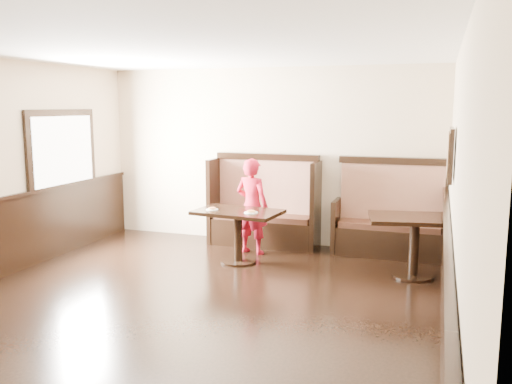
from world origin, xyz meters
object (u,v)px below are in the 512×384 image
at_px(table_main, 238,223).
at_px(table_neighbor, 415,232).
at_px(booth_main, 265,212).
at_px(booth_neighbor, 390,223).
at_px(child, 252,206).

xyz_separation_m(table_main, table_neighbor, (2.39, 0.11, 0.02)).
height_order(booth_main, booth_neighbor, same).
distance_m(table_main, table_neighbor, 2.39).
height_order(table_neighbor, child, child).
bearing_deg(booth_main, booth_neighbor, -0.05).
distance_m(booth_main, table_neighbor, 2.54).
bearing_deg(child, table_main, 99.03).
xyz_separation_m(booth_neighbor, child, (-1.97, -0.57, 0.24)).
bearing_deg(table_main, booth_neighbor, 35.33).
height_order(table_main, table_neighbor, table_neighbor).
height_order(booth_neighbor, table_neighbor, booth_neighbor).
height_order(booth_neighbor, table_main, booth_neighbor).
relative_size(booth_main, child, 1.22).
bearing_deg(table_neighbor, child, 159.54).
height_order(table_main, child, child).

